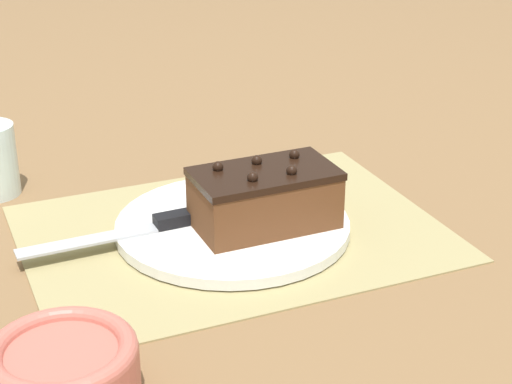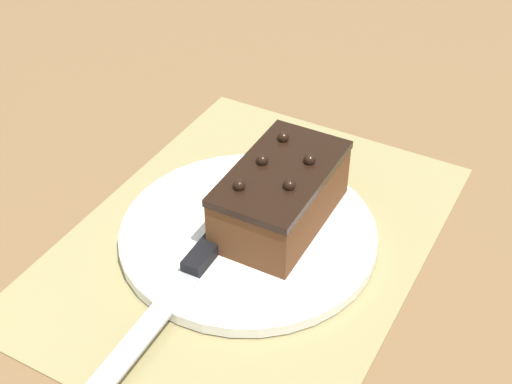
{
  "view_description": "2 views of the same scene",
  "coord_description": "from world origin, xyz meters",
  "px_view_note": "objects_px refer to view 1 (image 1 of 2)",
  "views": [
    {
      "loc": [
        -0.31,
        -0.8,
        0.44
      ],
      "look_at": [
        0.02,
        -0.02,
        0.06
      ],
      "focal_mm": 60.0,
      "sensor_mm": 36.0,
      "label": 1
    },
    {
      "loc": [
        -0.47,
        -0.27,
        0.5
      ],
      "look_at": [
        0.03,
        0.01,
        0.04
      ],
      "focal_mm": 50.0,
      "sensor_mm": 36.0,
      "label": 2
    }
  ],
  "objects_px": {
    "cake_plate": "(234,227)",
    "chocolate_cake": "(265,197)",
    "small_bowl": "(64,372)",
    "serving_knife": "(154,225)"
  },
  "relations": [
    {
      "from": "cake_plate",
      "to": "chocolate_cake",
      "type": "xyz_separation_m",
      "value": [
        0.03,
        -0.02,
        0.04
      ]
    },
    {
      "from": "cake_plate",
      "to": "chocolate_cake",
      "type": "bearing_deg",
      "value": -33.7
    },
    {
      "from": "chocolate_cake",
      "to": "small_bowl",
      "type": "relative_size",
      "value": 1.29
    },
    {
      "from": "cake_plate",
      "to": "small_bowl",
      "type": "height_order",
      "value": "small_bowl"
    },
    {
      "from": "chocolate_cake",
      "to": "serving_knife",
      "type": "bearing_deg",
      "value": 162.33
    },
    {
      "from": "chocolate_cake",
      "to": "small_bowl",
      "type": "xyz_separation_m",
      "value": [
        -0.26,
        -0.21,
        -0.02
      ]
    },
    {
      "from": "serving_knife",
      "to": "chocolate_cake",
      "type": "bearing_deg",
      "value": -109.37
    },
    {
      "from": "serving_knife",
      "to": "small_bowl",
      "type": "height_order",
      "value": "small_bowl"
    },
    {
      "from": "small_bowl",
      "to": "chocolate_cake",
      "type": "bearing_deg",
      "value": 38.02
    },
    {
      "from": "serving_knife",
      "to": "small_bowl",
      "type": "xyz_separation_m",
      "value": [
        -0.15,
        -0.24,
        0.01
      ]
    }
  ]
}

